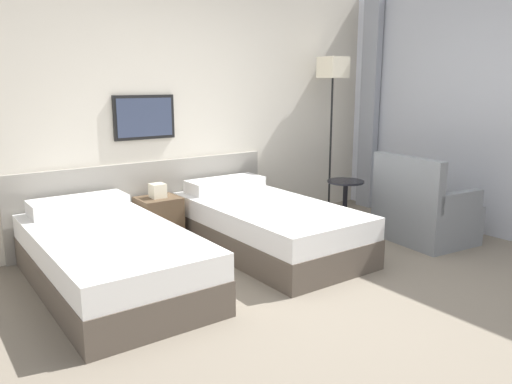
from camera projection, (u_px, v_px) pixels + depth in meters
name	position (u px, v px, depth m)	size (l,w,h in m)	color
ground_plane	(331.00, 298.00, 3.80)	(16.00, 16.00, 0.00)	slate
wall_headboard	(184.00, 112.00, 5.28)	(10.00, 0.10, 2.70)	beige
bed_near_door	(110.00, 258.00, 3.96)	(1.05, 2.00, 0.60)	brown
bed_near_window	(266.00, 226.00, 4.85)	(1.05, 2.00, 0.60)	brown
nightstand	(159.00, 220.00, 5.01)	(0.40, 0.36, 0.63)	brown
floor_lamp	(333.00, 79.00, 5.91)	(0.28, 0.28, 1.90)	black
side_table	(345.00, 197.00, 5.36)	(0.39, 0.39, 0.58)	black
armchair	(423.00, 214.00, 5.14)	(0.79, 0.93, 0.90)	gray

